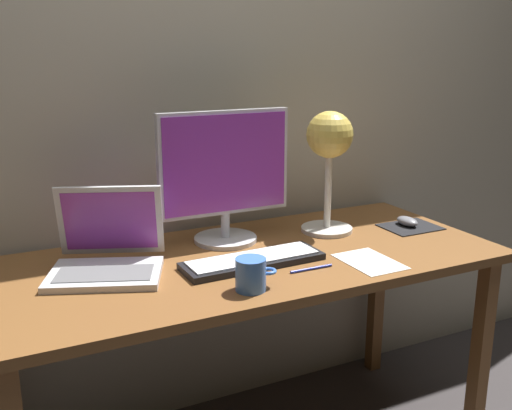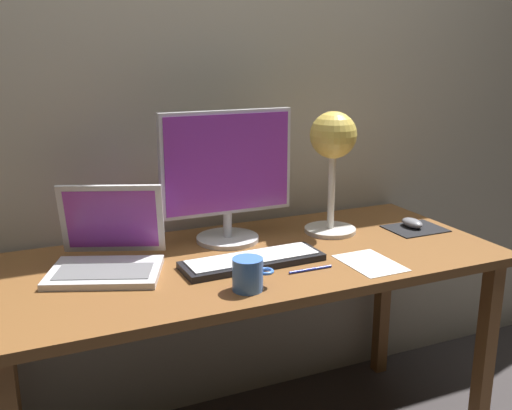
# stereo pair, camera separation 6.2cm
# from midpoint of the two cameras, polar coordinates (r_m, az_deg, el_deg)

# --- Properties ---
(back_wall) EXTENTS (4.80, 0.06, 2.60)m
(back_wall) POSITION_cam_midpoint_polar(r_m,az_deg,el_deg) (2.11, -6.27, 12.91)
(back_wall) COLOR #B2A893
(back_wall) RESTS_ON ground
(desk) EXTENTS (1.60, 0.70, 0.74)m
(desk) POSITION_cam_midpoint_polar(r_m,az_deg,el_deg) (1.88, -1.53, -7.28)
(desk) COLOR brown
(desk) RESTS_ON ground
(monitor) EXTENTS (0.45, 0.21, 0.44)m
(monitor) POSITION_cam_midpoint_polar(r_m,az_deg,el_deg) (1.94, -3.99, 3.17)
(monitor) COLOR silver
(monitor) RESTS_ON desk
(keyboard_main) EXTENTS (0.44, 0.15, 0.03)m
(keyboard_main) POSITION_cam_midpoint_polar(r_m,az_deg,el_deg) (1.78, -1.30, -5.44)
(keyboard_main) COLOR black
(keyboard_main) RESTS_ON desk
(laptop) EXTENTS (0.39, 0.37, 0.24)m
(laptop) POSITION_cam_midpoint_polar(r_m,az_deg,el_deg) (1.79, -15.23, -4.08)
(laptop) COLOR silver
(laptop) RESTS_ON desk
(desk_lamp) EXTENTS (0.18, 0.18, 0.43)m
(desk_lamp) POSITION_cam_midpoint_polar(r_m,az_deg,el_deg) (2.04, 6.31, 5.70)
(desk_lamp) COLOR beige
(desk_lamp) RESTS_ON desk
(mousepad) EXTENTS (0.20, 0.16, 0.00)m
(mousepad) POSITION_cam_midpoint_polar(r_m,az_deg,el_deg) (2.21, 14.04, -2.09)
(mousepad) COLOR black
(mousepad) RESTS_ON desk
(mouse) EXTENTS (0.06, 0.10, 0.03)m
(mouse) POSITION_cam_midpoint_polar(r_m,az_deg,el_deg) (2.21, 13.76, -1.55)
(mouse) COLOR slate
(mouse) RESTS_ON mousepad
(coffee_mug) EXTENTS (0.12, 0.08, 0.09)m
(coffee_mug) POSITION_cam_midpoint_polar(r_m,az_deg,el_deg) (1.59, -1.59, -6.78)
(coffee_mug) COLOR #3F72CC
(coffee_mug) RESTS_ON desk
(paper_sheet_near_mouse) EXTENTS (0.15, 0.21, 0.00)m
(paper_sheet_near_mouse) POSITION_cam_midpoint_polar(r_m,az_deg,el_deg) (1.83, 10.08, -5.46)
(paper_sheet_near_mouse) COLOR white
(paper_sheet_near_mouse) RESTS_ON desk
(pen) EXTENTS (0.14, 0.01, 0.01)m
(pen) POSITION_cam_midpoint_polar(r_m,az_deg,el_deg) (1.75, 4.40, -6.22)
(pen) COLOR #2633A5
(pen) RESTS_ON desk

